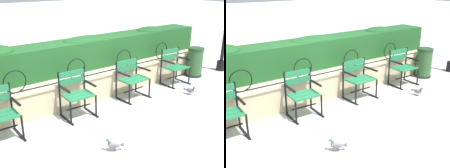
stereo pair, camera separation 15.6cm
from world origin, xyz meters
The scene contains 10 objects.
ground_plane centered at (0.00, 0.00, 0.00)m, with size 60.00×60.00×0.00m, color #B7B5AF.
stone_wall centered at (0.00, 0.78, 0.30)m, with size 7.35×0.41×0.59m.
iron_arch_fence centered at (-0.35, 0.71, 0.76)m, with size 6.81×0.02×0.42m.
hedge_row centered at (0.00, 1.30, 0.93)m, with size 7.20×0.69×0.76m.
park_chair_centre_left centered at (-0.68, 0.32, 0.47)m, with size 0.60×0.55×0.88m.
park_chair_centre_right centered at (0.74, 0.35, 0.46)m, with size 0.65×0.53×0.84m.
park_chair_rightmost centered at (2.18, 0.35, 0.47)m, with size 0.64×0.56×0.88m.
pigeon_near_chairs centered at (-0.89, -1.07, 0.11)m, with size 0.26×0.20×0.22m.
pigeon_far_side centered at (1.89, -0.38, 0.11)m, with size 0.12×0.29×0.22m.
trash_bin centered at (3.09, 0.39, 0.37)m, with size 0.44×0.44×0.78m.
Camera 1 is at (-3.20, -3.94, 2.45)m, focal length 44.99 mm.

